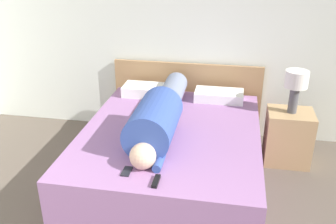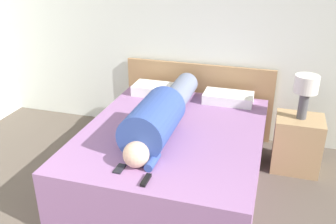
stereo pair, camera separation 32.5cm
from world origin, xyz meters
The scene contains 10 objects.
wall_back centered at (0.00, 3.63, 1.30)m, with size 5.95×0.06×2.60m.
bed centered at (0.22, 2.46, 0.28)m, with size 1.64×2.01×0.57m.
headboard centered at (0.22, 3.56, 0.44)m, with size 1.76×0.04×0.88m.
nightstand centered at (1.37, 3.06, 0.29)m, with size 0.47×0.39×0.58m.
table_lamp centered at (1.37, 3.06, 0.89)m, with size 0.23×0.23×0.44m.
person_lying centered at (0.12, 2.42, 0.73)m, with size 0.39×1.73×0.39m.
pillow_near_headboard centered at (-0.19, 3.28, 0.62)m, with size 0.56×0.29×0.12m.
pillow_second centered at (0.62, 3.28, 0.62)m, with size 0.53×0.29×0.11m.
tv_remote centered at (0.26, 1.61, 0.58)m, with size 0.04×0.15×0.02m.
cell_phone centered at (0.01, 1.70, 0.57)m, with size 0.06×0.13×0.01m.
Camera 2 is at (1.07, -0.53, 2.16)m, focal length 40.00 mm.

